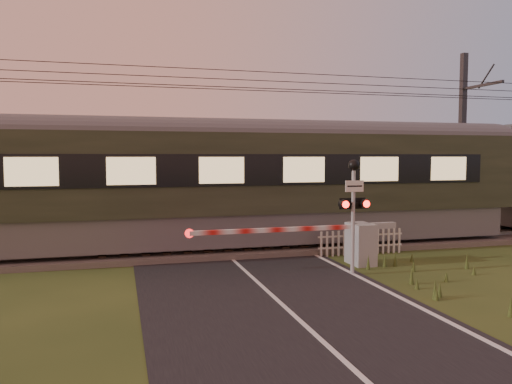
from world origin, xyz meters
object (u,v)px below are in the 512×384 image
object	(u,v)px
train	(496,178)
picket_fence	(361,242)
catenary_mast	(463,139)
boom_gate	(354,242)
crossing_signal	(353,196)

from	to	relation	value
train	picket_fence	distance (m)	7.36
train	catenary_mast	xyz separation A→B (m)	(0.15, 2.23, 1.63)
boom_gate	catenary_mast	world-z (taller)	catenary_mast
picket_fence	catenary_mast	xyz separation A→B (m)	(6.99, 4.13, 3.57)
crossing_signal	catenary_mast	bearing A→B (deg)	37.71
catenary_mast	boom_gate	bearing A→B (deg)	-145.51
crossing_signal	catenary_mast	world-z (taller)	catenary_mast
train	boom_gate	world-z (taller)	train
train	picket_fence	bearing A→B (deg)	-164.53
boom_gate	catenary_mast	xyz separation A→B (m)	(7.90, 5.43, 3.30)
train	catenary_mast	bearing A→B (deg)	86.25
picket_fence	catenary_mast	bearing A→B (deg)	30.57
picket_fence	train	bearing A→B (deg)	15.47
boom_gate	picket_fence	size ratio (longest dim) A/B	2.11
picket_fence	catenary_mast	world-z (taller)	catenary_mast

